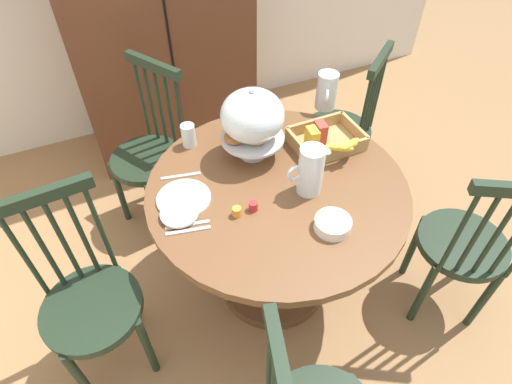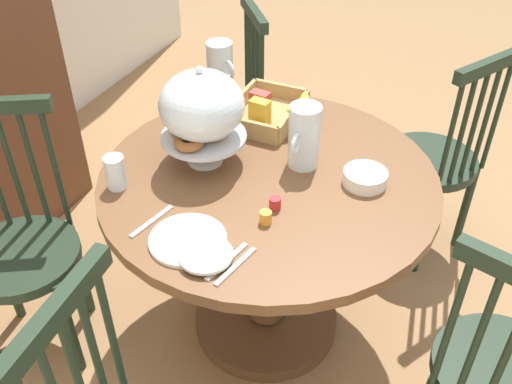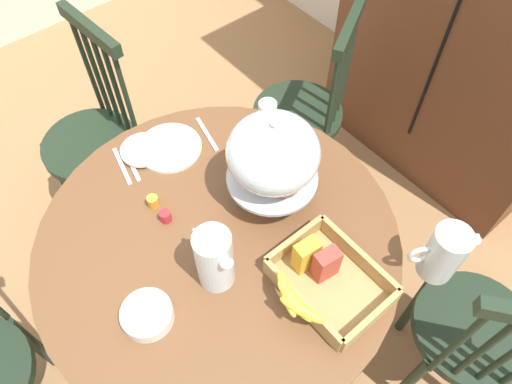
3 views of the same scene
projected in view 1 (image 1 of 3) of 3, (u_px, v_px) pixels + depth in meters
name	position (u px, v px, depth m)	size (l,w,h in m)	color
ground_plane	(275.00, 287.00, 2.26)	(10.00, 10.00, 0.00)	#997047
wooden_armoire	(154.00, 4.00, 2.49)	(1.18, 0.60, 1.96)	brown
dining_table	(276.00, 221.00, 1.92)	(1.11, 1.11, 0.74)	brown
windsor_chair_near_window	(464.00, 248.00, 1.88)	(0.45, 0.45, 0.97)	#1E2D1E
windsor_chair_by_cabinet	(341.00, 132.00, 2.48)	(0.47, 0.47, 0.97)	#1E2D1E
windsor_chair_facing_door	(151.00, 157.00, 2.32)	(0.45, 0.45, 0.97)	#1E2D1E
windsor_chair_far_side	(91.00, 303.00, 1.69)	(0.40, 0.40, 0.97)	#1E2D1E
pastry_stand_with_dome	(252.00, 118.00, 1.76)	(0.28, 0.28, 0.34)	silver
orange_juice_pitcher	(310.00, 172.00, 1.66)	(0.18, 0.10, 0.22)	silver
milk_pitcher	(327.00, 92.00, 2.10)	(0.12, 0.17, 0.19)	silver
cereal_basket	(326.00, 140.00, 1.90)	(0.32, 0.30, 0.12)	tan
china_plate_large	(184.00, 198.00, 1.69)	(0.22, 0.22, 0.01)	white
china_plate_small	(179.00, 213.00, 1.62)	(0.15, 0.15, 0.01)	white
cereal_bowl	(333.00, 224.00, 1.57)	(0.14, 0.14, 0.04)	white
drinking_glass	(188.00, 135.00, 1.91)	(0.06, 0.06, 0.11)	silver
jam_jar_strawberry	(253.00, 206.00, 1.64)	(0.04, 0.04, 0.04)	#B7282D
jam_jar_apricot	(237.00, 212.00, 1.62)	(0.04, 0.04, 0.04)	orange
table_knife	(187.00, 225.00, 1.60)	(0.17, 0.01, 0.01)	silver
dinner_fork	(188.00, 231.00, 1.58)	(0.17, 0.01, 0.01)	silver
soup_spoon	(181.00, 176.00, 1.79)	(0.17, 0.01, 0.01)	silver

